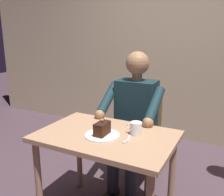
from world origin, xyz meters
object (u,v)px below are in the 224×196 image
at_px(chair, 139,130).
at_px(seated_person, 133,120).
at_px(dining_table, 106,147).
at_px(dessert_spoon, 126,140).
at_px(cake_slice, 102,128).
at_px(coffee_cup, 136,128).

distance_m(chair, seated_person, 0.24).
bearing_deg(seated_person, chair, -90.00).
bearing_deg(chair, dining_table, 90.00).
height_order(chair, dessert_spoon, chair).
bearing_deg(chair, cake_slice, 89.21).
height_order(chair, seated_person, seated_person).
relative_size(cake_slice, coffee_cup, 1.14).
height_order(seated_person, coffee_cup, seated_person).
bearing_deg(dessert_spoon, cake_slice, 1.15).
distance_m(seated_person, dessert_spoon, 0.58).
relative_size(chair, coffee_cup, 7.62).
bearing_deg(coffee_cup, dessert_spoon, 82.58).
relative_size(cake_slice, dessert_spoon, 0.96).
bearing_deg(coffee_cup, seated_person, -64.91).
height_order(dining_table, cake_slice, cake_slice).
bearing_deg(chair, coffee_cup, 108.42).
bearing_deg(dining_table, dessert_spoon, 168.54).
distance_m(cake_slice, coffee_cup, 0.25).
relative_size(seated_person, dessert_spoon, 9.03).
height_order(coffee_cup, dessert_spoon, coffee_cup).
bearing_deg(cake_slice, chair, -90.79).
height_order(dining_table, dessert_spoon, dessert_spoon).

